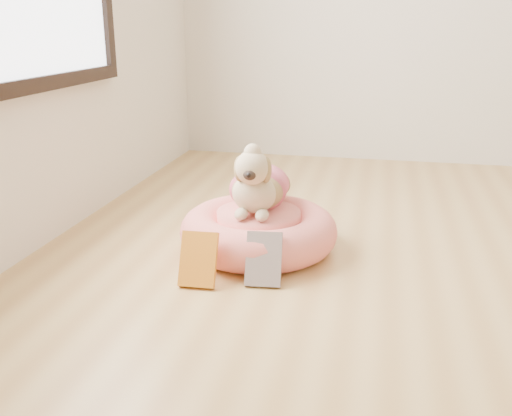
% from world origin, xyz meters
% --- Properties ---
extents(pet_bed, '(0.65, 0.65, 0.17)m').
position_xyz_m(pet_bed, '(-1.10, 0.50, 0.08)').
color(pet_bed, '#FD7F63').
rests_on(pet_bed, floor).
extents(dog, '(0.30, 0.42, 0.30)m').
position_xyz_m(dog, '(-1.11, 0.53, 0.32)').
color(dog, olive).
rests_on(dog, pet_bed).
extents(book_yellow, '(0.14, 0.12, 0.19)m').
position_xyz_m(book_yellow, '(-1.24, 0.13, 0.09)').
color(book_yellow, gold).
rests_on(book_yellow, floor).
extents(book_white, '(0.14, 0.13, 0.18)m').
position_xyz_m(book_white, '(-1.01, 0.19, 0.09)').
color(book_white, silver).
rests_on(book_white, floor).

